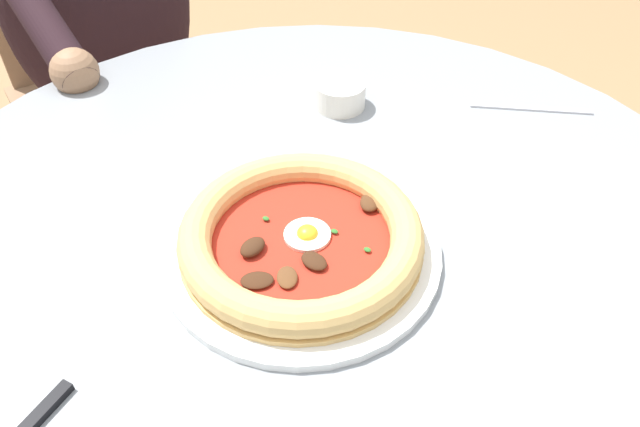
% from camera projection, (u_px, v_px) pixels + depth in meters
% --- Properties ---
extents(dining_table, '(1.01, 1.01, 0.74)m').
position_uv_depth(dining_table, '(315.00, 314.00, 0.76)').
color(dining_table, gray).
rests_on(dining_table, ground).
extents(pizza_on_plate, '(0.29, 0.29, 0.05)m').
position_uv_depth(pizza_on_plate, '(301.00, 239.00, 0.62)').
color(pizza_on_plate, white).
rests_on(pizza_on_plate, dining_table).
extents(ramekin_capers, '(0.07, 0.07, 0.04)m').
position_uv_depth(ramekin_capers, '(340.00, 94.00, 0.83)').
color(ramekin_capers, white).
rests_on(ramekin_capers, dining_table).
extents(fork_utensil, '(0.15, 0.09, 0.00)m').
position_uv_depth(fork_utensil, '(531.00, 108.00, 0.83)').
color(fork_utensil, '#BCBCC1').
rests_on(fork_utensil, dining_table).
extents(diner_person, '(0.47, 0.48, 1.20)m').
position_uv_depth(diner_person, '(120.00, 90.00, 1.26)').
color(diner_person, '#282833').
rests_on(diner_person, ground).
extents(cafe_chair_diner, '(0.53, 0.53, 0.91)m').
position_uv_depth(cafe_chair_diner, '(98.00, 57.00, 1.35)').
color(cafe_chair_diner, '#957050').
rests_on(cafe_chair_diner, ground).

